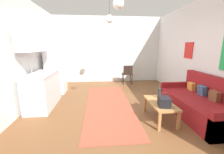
{
  "coord_description": "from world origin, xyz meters",
  "views": [
    {
      "loc": [
        -0.46,
        -3.02,
        1.61
      ],
      "look_at": [
        -0.06,
        1.05,
        0.71
      ],
      "focal_mm": 22.95,
      "sensor_mm": 36.0,
      "label": 1
    }
  ],
  "objects_px": {
    "couch": "(201,104)",
    "bamboo_vase": "(159,93)",
    "handbag": "(164,101)",
    "coffee_table": "(160,105)",
    "refrigerator": "(56,70)",
    "pendant_lamp_near": "(118,3)",
    "pendant_lamp_far": "(109,19)",
    "accent_chair": "(127,73)"
  },
  "relations": [
    {
      "from": "handbag",
      "to": "pendant_lamp_far",
      "type": "xyz_separation_m",
      "value": [
        -0.96,
        1.76,
        1.84
      ]
    },
    {
      "from": "handbag",
      "to": "bamboo_vase",
      "type": "bearing_deg",
      "value": 77.6
    },
    {
      "from": "bamboo_vase",
      "to": "accent_chair",
      "type": "relative_size",
      "value": 0.55
    },
    {
      "from": "couch",
      "to": "bamboo_vase",
      "type": "xyz_separation_m",
      "value": [
        -0.96,
        0.15,
        0.25
      ]
    },
    {
      "from": "refrigerator",
      "to": "accent_chair",
      "type": "relative_size",
      "value": 1.93
    },
    {
      "from": "coffee_table",
      "to": "couch",
      "type": "bearing_deg",
      "value": 5.96
    },
    {
      "from": "couch",
      "to": "refrigerator",
      "type": "bearing_deg",
      "value": 151.48
    },
    {
      "from": "handbag",
      "to": "refrigerator",
      "type": "xyz_separation_m",
      "value": [
        -2.74,
        2.39,
        0.28
      ]
    },
    {
      "from": "couch",
      "to": "refrigerator",
      "type": "distance_m",
      "value": 4.37
    },
    {
      "from": "pendant_lamp_near",
      "to": "pendant_lamp_far",
      "type": "relative_size",
      "value": 0.96
    },
    {
      "from": "coffee_table",
      "to": "accent_chair",
      "type": "xyz_separation_m",
      "value": [
        -0.12,
        3.0,
        0.12
      ]
    },
    {
      "from": "couch",
      "to": "coffee_table",
      "type": "relative_size",
      "value": 2.16
    },
    {
      "from": "couch",
      "to": "handbag",
      "type": "xyz_separation_m",
      "value": [
        -1.07,
        -0.32,
        0.23
      ]
    },
    {
      "from": "accent_chair",
      "to": "pendant_lamp_near",
      "type": "distance_m",
      "value": 3.62
    },
    {
      "from": "bamboo_vase",
      "to": "handbag",
      "type": "bearing_deg",
      "value": -102.4
    },
    {
      "from": "accent_chair",
      "to": "couch",
      "type": "bearing_deg",
      "value": 112.34
    },
    {
      "from": "handbag",
      "to": "accent_chair",
      "type": "distance_m",
      "value": 3.21
    },
    {
      "from": "accent_chair",
      "to": "pendant_lamp_near",
      "type": "height_order",
      "value": "pendant_lamp_near"
    },
    {
      "from": "accent_chair",
      "to": "pendant_lamp_near",
      "type": "bearing_deg",
      "value": 75.15
    },
    {
      "from": "pendant_lamp_near",
      "to": "pendant_lamp_far",
      "type": "distance_m",
      "value": 1.53
    },
    {
      "from": "bamboo_vase",
      "to": "pendant_lamp_far",
      "type": "relative_size",
      "value": 0.75
    },
    {
      "from": "coffee_table",
      "to": "refrigerator",
      "type": "height_order",
      "value": "refrigerator"
    },
    {
      "from": "couch",
      "to": "coffee_table",
      "type": "xyz_separation_m",
      "value": [
        -1.04,
        -0.11,
        0.07
      ]
    },
    {
      "from": "pendant_lamp_far",
      "to": "bamboo_vase",
      "type": "bearing_deg",
      "value": -50.64
    },
    {
      "from": "couch",
      "to": "pendant_lamp_far",
      "type": "relative_size",
      "value": 3.31
    },
    {
      "from": "bamboo_vase",
      "to": "pendant_lamp_near",
      "type": "distance_m",
      "value": 2.11
    },
    {
      "from": "handbag",
      "to": "pendant_lamp_near",
      "type": "height_order",
      "value": "pendant_lamp_near"
    },
    {
      "from": "bamboo_vase",
      "to": "handbag",
      "type": "distance_m",
      "value": 0.48
    },
    {
      "from": "bamboo_vase",
      "to": "accent_chair",
      "type": "xyz_separation_m",
      "value": [
        -0.19,
        2.74,
        -0.05
      ]
    },
    {
      "from": "couch",
      "to": "accent_chair",
      "type": "height_order",
      "value": "couch"
    },
    {
      "from": "pendant_lamp_far",
      "to": "coffee_table",
      "type": "bearing_deg",
      "value": -57.68
    },
    {
      "from": "coffee_table",
      "to": "bamboo_vase",
      "type": "relative_size",
      "value": 2.05
    },
    {
      "from": "couch",
      "to": "refrigerator",
      "type": "relative_size",
      "value": 1.26
    },
    {
      "from": "coffee_table",
      "to": "pendant_lamp_near",
      "type": "relative_size",
      "value": 1.6
    },
    {
      "from": "bamboo_vase",
      "to": "handbag",
      "type": "height_order",
      "value": "bamboo_vase"
    },
    {
      "from": "pendant_lamp_near",
      "to": "coffee_table",
      "type": "bearing_deg",
      "value": -1.49
    },
    {
      "from": "coffee_table",
      "to": "handbag",
      "type": "bearing_deg",
      "value": -96.6
    },
    {
      "from": "couch",
      "to": "bamboo_vase",
      "type": "height_order",
      "value": "couch"
    },
    {
      "from": "couch",
      "to": "handbag",
      "type": "height_order",
      "value": "couch"
    },
    {
      "from": "refrigerator",
      "to": "pendant_lamp_far",
      "type": "bearing_deg",
      "value": -19.34
    },
    {
      "from": "coffee_table",
      "to": "pendant_lamp_near",
      "type": "height_order",
      "value": "pendant_lamp_near"
    },
    {
      "from": "handbag",
      "to": "accent_chair",
      "type": "bearing_deg",
      "value": 91.63
    }
  ]
}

